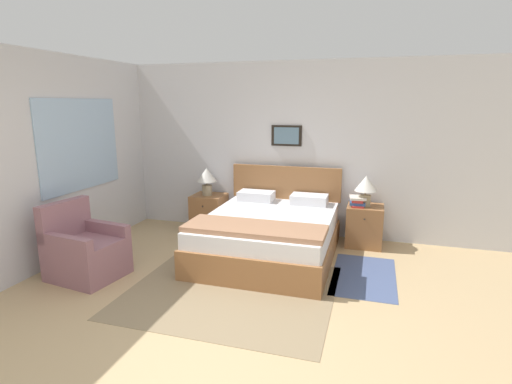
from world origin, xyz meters
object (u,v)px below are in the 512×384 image
Objects in this scene: table_lamp_by_door at (366,186)px; bed at (269,234)px; armchair at (85,252)px; nightstand_by_door at (364,226)px; nightstand_near_window at (209,213)px; table_lamp_near_window at (207,177)px.

bed is at bearing -147.25° from table_lamp_by_door.
nightstand_by_door is (3.09, 2.01, -0.01)m from armchair.
nightstand_near_window is at bearing 180.00° from nightstand_by_door.
table_lamp_near_window is (-1.20, 0.76, 0.56)m from bed.
armchair is 3.69m from nightstand_by_door.
armchair is at bearing -147.19° from table_lamp_by_door.
nightstand_by_door is at bearing 33.41° from bed.
bed reaches higher than table_lamp_near_window.
nightstand_near_window is (-1.19, 0.79, -0.01)m from bed.
nightstand_by_door is 1.35× the size of table_lamp_by_door.
nightstand_near_window is 1.35× the size of table_lamp_by_door.
table_lamp_by_door is (2.38, 0.00, 0.00)m from table_lamp_near_window.
nightstand_by_door is (2.39, 0.00, 0.00)m from nightstand_near_window.
bed reaches higher than table_lamp_by_door.
armchair is at bearing -109.29° from table_lamp_near_window.
armchair is 2.18m from table_lamp_near_window.
table_lamp_by_door is (3.08, 1.98, 0.57)m from armchair.
armchair is (-1.90, -1.23, -0.00)m from bed.
bed is 3.53× the size of nightstand_near_window.
nightstand_by_door is 0.58m from table_lamp_by_door.
table_lamp_by_door is at bearing 0.00° from table_lamp_near_window.
table_lamp_by_door is at bearing 32.75° from bed.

